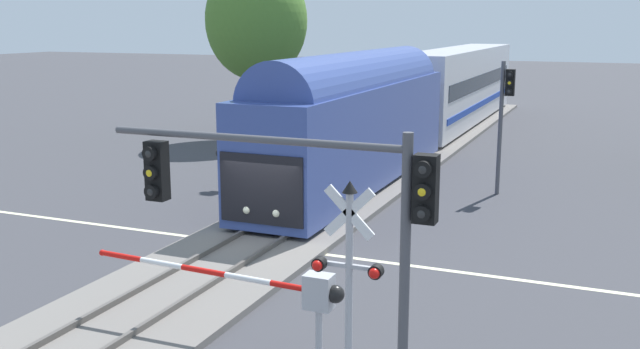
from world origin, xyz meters
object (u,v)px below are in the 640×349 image
(crossing_signal_mast, at_px, (348,261))
(traffic_signal_near_right, at_px, (309,206))
(crossing_gate_far, at_px, (239,155))
(traffic_signal_far_side, at_px, (505,106))
(crossing_gate_near, at_px, (289,289))
(oak_behind_train, at_px, (256,21))
(commuter_train, at_px, (420,97))

(crossing_signal_mast, height_order, traffic_signal_near_right, traffic_signal_near_right)
(crossing_gate_far, bearing_deg, traffic_signal_far_side, 18.77)
(crossing_gate_near, distance_m, crossing_signal_mast, 1.81)
(traffic_signal_far_side, bearing_deg, crossing_signal_mast, -91.00)
(crossing_signal_mast, xyz_separation_m, oak_behind_train, (-14.65, 24.58, 4.30))
(commuter_train, height_order, oak_behind_train, oak_behind_train)
(crossing_signal_mast, xyz_separation_m, traffic_signal_near_right, (0.07, -1.96, 1.50))
(crossing_gate_near, height_order, traffic_signal_near_right, traffic_signal_near_right)
(crossing_gate_near, bearing_deg, crossing_signal_mast, -19.76)
(crossing_gate_far, bearing_deg, oak_behind_train, 114.11)
(crossing_gate_far, xyz_separation_m, traffic_signal_far_side, (9.75, 3.31, 2.04))
(commuter_train, relative_size, oak_behind_train, 3.91)
(traffic_signal_far_side, relative_size, oak_behind_train, 0.52)
(commuter_train, distance_m, oak_behind_train, 10.04)
(traffic_signal_far_side, bearing_deg, commuter_train, 122.84)
(crossing_gate_far, distance_m, traffic_signal_far_side, 10.50)
(oak_behind_train, bearing_deg, crossing_gate_far, -65.89)
(commuter_train, relative_size, crossing_signal_mast, 10.18)
(oak_behind_train, bearing_deg, crossing_signal_mast, -59.20)
(traffic_signal_near_right, bearing_deg, commuter_train, 101.43)
(traffic_signal_far_side, bearing_deg, oak_behind_train, 150.99)
(commuter_train, bearing_deg, crossing_gate_near, -80.87)
(crossing_gate_near, distance_m, oak_behind_train, 27.95)
(crossing_gate_near, xyz_separation_m, crossing_signal_mast, (1.45, -0.52, 0.94))
(commuter_train, distance_m, traffic_signal_near_right, 27.63)
(crossing_gate_far, bearing_deg, traffic_signal_near_right, -57.47)
(commuter_train, relative_size, crossing_gate_near, 6.71)
(commuter_train, xyz_separation_m, traffic_signal_far_side, (5.68, -8.80, 0.68))
(crossing_signal_mast, height_order, traffic_signal_far_side, traffic_signal_far_side)
(commuter_train, bearing_deg, crossing_signal_mast, -77.86)
(commuter_train, relative_size, crossing_gate_far, 7.35)
(commuter_train, xyz_separation_m, traffic_signal_near_right, (5.47, -27.06, 1.07))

